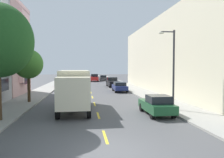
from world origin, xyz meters
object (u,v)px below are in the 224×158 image
Objects in this scene: parked_sedan_champagne at (70,79)px; parked_sedan_navy at (120,87)px; delivery_box_truck at (75,87)px; parked_suv_teal at (72,77)px; moving_red_sedan at (94,78)px; parked_hatchback_forest at (157,105)px; parked_pickup_black at (113,82)px; parked_wagon_charcoal at (103,78)px; street_lamp at (172,63)px; street_tree_second at (28,64)px; parked_suv_burgundy at (64,82)px.

parked_sedan_navy is at bearing -69.11° from parked_sedan_champagne.
delivery_box_truck is at bearing -114.76° from parked_sedan_navy.
parked_suv_teal is 9.08m from moving_red_sedan.
parked_hatchback_forest is 0.75× the size of parked_pickup_black.
parked_wagon_charcoal is (8.58, -3.36, -0.18)m from parked_suv_teal.
parked_wagon_charcoal is at bearing 90.15° from parked_pickup_black.
delivery_box_truck is at bearing 167.70° from street_lamp.
delivery_box_truck reaches higher than parked_hatchback_forest.
street_tree_second is 1.30× the size of parked_hatchback_forest.
parked_hatchback_forest is 0.83× the size of parked_suv_teal.
parked_suv_teal is at bearing 102.33° from street_lamp.
parked_hatchback_forest is (6.13, -2.84, -1.12)m from delivery_box_truck.
moving_red_sedan is at bearing 24.32° from parked_sedan_champagne.
parked_pickup_black is 1.11× the size of moving_red_sedan.
street_tree_second is at bearing 147.53° from parked_hatchback_forest.
parked_suv_teal is at bearing 93.09° from delivery_box_truck.
parked_wagon_charcoal is at bearing 81.55° from delivery_box_truck.
parked_hatchback_forest is 0.83× the size of moving_red_sedan.
parked_wagon_charcoal is 4.29m from moving_red_sedan.
delivery_box_truck is at bearing -106.03° from parked_pickup_black.
street_lamp reaches higher than parked_sedan_navy.
parked_suv_burgundy is 1.00× the size of moving_red_sedan.
street_lamp is 0.81× the size of delivery_box_truck.
parked_wagon_charcoal is at bearing 89.96° from parked_hatchback_forest.
street_lamp reaches higher than parked_hatchback_forest.
moving_red_sedan is at bearing 95.95° from street_lamp.
parked_suv_teal reaches higher than parked_hatchback_forest.
parked_suv_teal is (-8.56, 47.65, 0.23)m from parked_hatchback_forest.
parked_suv_burgundy is 13.51m from parked_sedan_champagne.
parked_wagon_charcoal reaches higher than parked_sedan_navy.
parked_wagon_charcoal is at bearing 92.10° from street_lamp.
parked_hatchback_forest is at bearing -89.63° from parked_sedan_navy.
moving_red_sedan is at bearing 99.05° from parked_pickup_black.
parked_suv_teal is 1.06× the size of parked_sedan_champagne.
delivery_box_truck is 1.62× the size of parked_suv_teal.
parked_pickup_black is at bearing 58.49° from street_tree_second.
parked_pickup_black reaches higher than parked_wagon_charcoal.
parked_sedan_champagne is (-8.60, -6.17, -0.05)m from parked_wagon_charcoal.
street_lamp is at bearing -66.08° from parked_suv_burgundy.
parked_hatchback_forest is 48.41m from parked_suv_teal.
street_lamp is at bearing -87.90° from parked_wagon_charcoal.
moving_red_sedan is at bearing 84.59° from delivery_box_truck.
parked_suv_burgundy is 1.06× the size of parked_sedan_champagne.
parked_suv_teal is (-2.42, 44.81, -0.89)m from delivery_box_truck.
street_tree_second is 31.52m from parked_sedan_champagne.
delivery_box_truck reaches higher than parked_suv_teal.
moving_red_sedan is (-2.56, -3.44, 0.18)m from parked_wagon_charcoal.
parked_sedan_navy is 8.55m from parked_pickup_black.
street_tree_second reaches higher than parked_sedan_navy.
parked_sedan_champagne is at bearing -144.36° from parked_wagon_charcoal.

